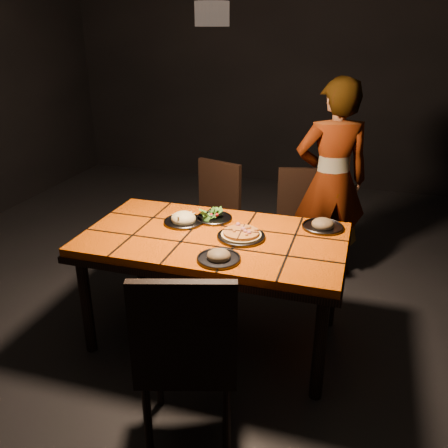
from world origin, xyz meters
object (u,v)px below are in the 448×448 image
(dining_table, at_px, (214,247))
(chair_near, at_px, (187,351))
(diner, at_px, (331,181))
(plate_pizza, at_px, (241,235))
(chair_far_left, at_px, (213,209))
(chair_far_right, at_px, (302,217))
(plate_pasta, at_px, (184,220))

(dining_table, xyz_separation_m, chair_near, (0.16, -0.89, -0.10))
(chair_near, distance_m, diner, 2.09)
(diner, relative_size, plate_pizza, 5.46)
(chair_near, height_order, chair_far_left, chair_near)
(chair_far_right, relative_size, plate_pizza, 3.01)
(chair_near, bearing_deg, dining_table, -96.46)
(dining_table, height_order, chair_far_left, chair_far_left)
(chair_far_right, height_order, plate_pasta, chair_far_right)
(chair_near, xyz_separation_m, chair_far_left, (-0.50, 1.87, -0.05))
(chair_near, height_order, plate_pizza, chair_near)
(chair_near, bearing_deg, chair_far_left, -91.77)
(chair_near, height_order, chair_far_right, chair_near)
(chair_near, relative_size, plate_pizza, 3.41)
(chair_far_right, distance_m, plate_pizza, 1.11)
(chair_far_right, bearing_deg, plate_pasta, -139.28)
(plate_pizza, bearing_deg, chair_far_right, 77.71)
(chair_far_right, distance_m, plate_pasta, 1.18)
(chair_far_left, bearing_deg, plate_pasta, -66.70)
(diner, xyz_separation_m, plate_pasta, (-0.85, -1.01, -0.03))
(diner, relative_size, plate_pasta, 6.18)
(diner, height_order, plate_pizza, diner)
(dining_table, distance_m, chair_far_right, 1.15)
(dining_table, distance_m, chair_near, 0.91)
(chair_near, distance_m, plate_pizza, 0.93)
(chair_far_right, height_order, diner, diner)
(chair_far_right, bearing_deg, dining_table, -125.16)
(chair_near, bearing_deg, chair_far_right, -113.60)
(dining_table, height_order, chair_far_right, chair_far_right)
(chair_far_left, relative_size, diner, 0.57)
(dining_table, xyz_separation_m, chair_far_right, (0.40, 1.07, -0.16))
(diner, distance_m, plate_pasta, 1.32)
(chair_far_left, bearing_deg, chair_near, -57.53)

